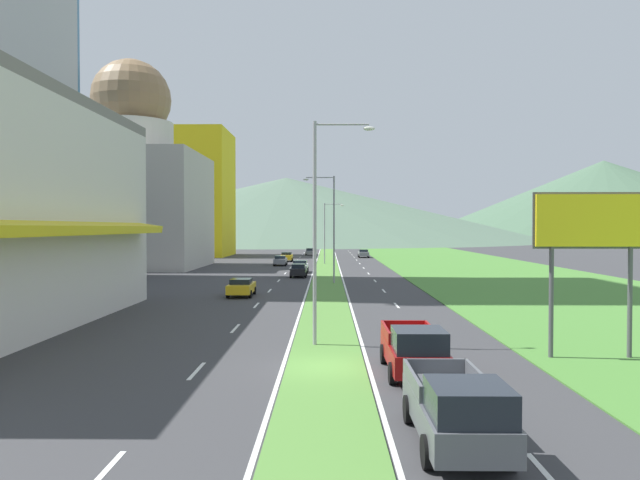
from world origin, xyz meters
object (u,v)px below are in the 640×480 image
Objects in this scene: car_0 at (280,260)px; car_4 at (241,287)px; billboard_roadside at (592,231)px; car_1 at (363,253)px; street_lamp_far at (327,229)px; pickup_truck_0 at (457,410)px; street_lamp_near at (321,219)px; car_5 at (287,257)px; pickup_truck_1 at (414,350)px; car_3 at (310,252)px; street_lamp_mid at (331,222)px; car_6 at (299,270)px; car_2 at (300,266)px.

car_0 reaches higher than car_4.
billboard_roadside reaches higher than car_1.
street_lamp_far is 75.70m from pickup_truck_0.
street_lamp_far is (0.22, 62.47, -0.68)m from street_lamp_near.
billboard_roadside is at bearing -141.05° from car_4.
pickup_truck_1 is (10.07, -74.79, 0.19)m from car_5.
street_lamp_far reaches higher than car_3.
car_1 is 18.46m from car_5.
pickup_truck_1 is at bearing -158.00° from car_4.
car_4 is 27.74m from pickup_truck_1.
car_3 is 0.88× the size of pickup_truck_0.
car_0 is at bearing 178.96° from car_5.
car_3 is at bearing 96.77° from street_lamp_far.
car_3 is at bearing 99.01° from billboard_roadside.
street_lamp_near reaches higher than street_lamp_far.
street_lamp_near is 8.40m from pickup_truck_1.
billboard_roadside is 1.64× the size of car_0.
street_lamp_mid is 60.16m from car_3.
street_lamp_near is 91.25m from car_3.
street_lamp_near reaches higher than pickup_truck_0.
car_1 is (6.86, 19.32, -4.63)m from street_lamp_far.
car_3 is 22.07m from car_5.
car_0 is at bearing 96.44° from street_lamp_near.
pickup_truck_0 is at bearing -127.81° from billboard_roadside.
car_4 reaches higher than car_3.
car_6 is (0.22, -52.31, 0.05)m from car_3.
pickup_truck_1 is at bearing -85.40° from street_lamp_mid.
street_lamp_mid reaches higher than billboard_roadside.
pickup_truck_1 is at bearing -2.25° from car_1.
car_6 is 44.81m from pickup_truck_1.
car_5 is (-6.42, 69.21, -5.29)m from street_lamp_near.
pickup_truck_1 is (6.73, -50.88, 0.21)m from car_2.
car_6 is (-3.63, 7.48, -5.40)m from street_lamp_mid.
street_lamp_mid is 9.92m from car_6.
car_1 is at bearing 82.79° from street_lamp_mid.
billboard_roadside is at bearing -12.89° from street_lamp_near.
car_5 is (-6.64, 6.74, -4.61)m from street_lamp_far.
car_2 reaches higher than car_3.
car_1 is 0.85× the size of pickup_truck_1.
street_lamp_mid is 2.35× the size of car_1.
car_6 is at bearing -97.61° from street_lamp_far.
pickup_truck_1 is at bearing -175.97° from car_3.
street_lamp_near is at bearing -90.20° from street_lamp_far.
street_lamp_mid is 14.42m from car_4.
car_1 is at bearing 85.06° from street_lamp_near.
car_5 is (-13.50, -12.59, 0.02)m from car_1.
billboard_roadside is 1.33× the size of pickup_truck_1.
car_0 is at bearing 10.45° from car_6.
billboard_roadside is at bearing -160.54° from car_6.
street_lamp_mid is (0.68, 31.25, 0.08)m from street_lamp_near.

